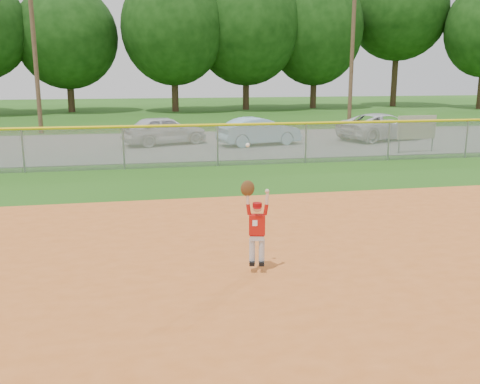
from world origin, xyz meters
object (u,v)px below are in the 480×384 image
sponsor_sign (417,128)px  ballplayer (256,223)px  car_white_b (383,127)px  car_blue (259,131)px  car_white_a (164,130)px

sponsor_sign → ballplayer: ballplayer is taller
car_white_b → ballplayer: 19.26m
car_blue → sponsor_sign: size_ratio=2.17×
car_white_b → ballplayer: (-10.19, -16.35, 0.21)m
car_white_b → sponsor_sign: bearing=154.1°
car_blue → car_white_b: car_white_b is taller
car_white_a → car_white_b: size_ratio=0.83×
car_blue → car_white_a: bearing=63.6°
car_white_a → sponsor_sign: bearing=-132.8°
car_white_a → car_white_b: bearing=-110.6°
car_white_b → sponsor_sign: 4.27m
car_white_a → car_white_b: 10.79m
car_white_a → ballplayer: 16.65m
car_white_a → car_blue: car_white_a is taller
car_white_a → sponsor_sign: (10.26, -4.51, 0.35)m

